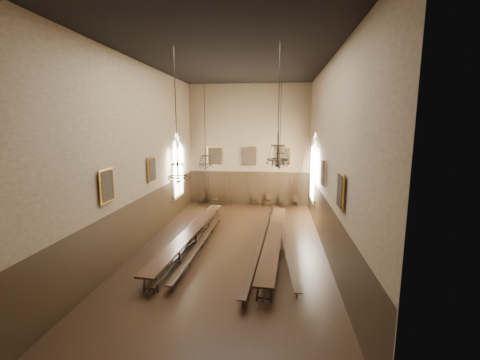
% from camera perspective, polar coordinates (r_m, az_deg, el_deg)
% --- Properties ---
extents(floor, '(9.00, 18.00, 0.02)m').
position_cam_1_polar(floor, '(16.26, -1.37, -11.99)').
color(floor, black).
rests_on(floor, ground).
extents(ceiling, '(9.00, 18.00, 0.02)m').
position_cam_1_polar(ceiling, '(15.41, -1.52, 20.98)').
color(ceiling, black).
rests_on(ceiling, ground).
extents(wall_back, '(9.00, 0.02, 9.00)m').
position_cam_1_polar(wall_back, '(24.11, 1.59, 6.14)').
color(wall_back, '#846E51').
rests_on(wall_back, ground).
extents(wall_front, '(9.00, 0.02, 9.00)m').
position_cam_1_polar(wall_front, '(6.49, -12.74, -3.88)').
color(wall_front, '#846E51').
rests_on(wall_front, ground).
extents(wall_left, '(0.02, 18.00, 9.00)m').
position_cam_1_polar(wall_left, '(16.43, -17.25, 4.04)').
color(wall_left, '#846E51').
rests_on(wall_left, ground).
extents(wall_right, '(0.02, 18.00, 9.00)m').
position_cam_1_polar(wall_right, '(15.22, 15.65, 3.69)').
color(wall_right, '#846E51').
rests_on(wall_right, ground).
extents(wainscot_panelling, '(9.00, 18.00, 2.50)m').
position_cam_1_polar(wainscot_panelling, '(15.84, -1.39, -7.75)').
color(wainscot_panelling, black).
rests_on(wainscot_panelling, floor).
extents(table_left, '(1.32, 10.41, 0.81)m').
position_cam_1_polar(table_left, '(16.61, -8.57, -10.09)').
color(table_left, black).
rests_on(table_left, floor).
extents(table_right, '(1.31, 10.33, 0.80)m').
position_cam_1_polar(table_right, '(15.86, 6.05, -11.01)').
color(table_right, black).
rests_on(table_right, floor).
extents(bench_left_outer, '(0.94, 10.54, 0.47)m').
position_cam_1_polar(bench_left_outer, '(16.77, -9.81, -10.30)').
color(bench_left_outer, black).
rests_on(bench_left_outer, floor).
extents(bench_left_inner, '(0.48, 9.40, 0.42)m').
position_cam_1_polar(bench_left_inner, '(16.29, -6.76, -10.96)').
color(bench_left_inner, black).
rests_on(bench_left_inner, floor).
extents(bench_right_inner, '(0.95, 10.77, 0.48)m').
position_cam_1_polar(bench_right_inner, '(15.83, 3.57, -11.38)').
color(bench_right_inner, black).
rests_on(bench_right_inner, floor).
extents(bench_right_outer, '(0.96, 9.77, 0.44)m').
position_cam_1_polar(bench_right_outer, '(16.06, 8.03, -11.25)').
color(bench_right_outer, black).
rests_on(bench_right_outer, floor).
extents(chair_0, '(0.56, 0.56, 1.03)m').
position_cam_1_polar(chair_0, '(24.77, -6.80, -3.64)').
color(chair_0, black).
rests_on(chair_0, floor).
extents(chair_1, '(0.40, 0.40, 0.89)m').
position_cam_1_polar(chair_1, '(24.66, -4.44, -3.76)').
color(chair_1, black).
rests_on(chair_1, floor).
extents(chair_2, '(0.54, 0.54, 1.03)m').
position_cam_1_polar(chair_2, '(24.42, -1.99, -3.77)').
color(chair_2, black).
rests_on(chair_2, floor).
extents(chair_4, '(0.45, 0.45, 0.99)m').
position_cam_1_polar(chair_4, '(24.29, 2.82, -3.88)').
color(chair_4, black).
rests_on(chair_4, floor).
extents(chair_5, '(0.53, 0.53, 0.94)m').
position_cam_1_polar(chair_5, '(24.17, 4.97, -4.01)').
color(chair_5, black).
rests_on(chair_5, floor).
extents(chair_6, '(0.40, 0.40, 0.89)m').
position_cam_1_polar(chair_6, '(24.22, 7.45, -4.06)').
color(chair_6, black).
rests_on(chair_6, floor).
extents(chair_7, '(0.44, 0.44, 0.86)m').
position_cam_1_polar(chair_7, '(24.26, 9.83, -4.13)').
color(chair_7, black).
rests_on(chair_7, floor).
extents(chandelier_back_left, '(0.77, 0.77, 5.35)m').
position_cam_1_polar(chandelier_back_left, '(18.42, -6.17, 4.02)').
color(chandelier_back_left, black).
rests_on(chandelier_back_left, ceiling).
extents(chandelier_back_right, '(0.86, 0.86, 5.25)m').
position_cam_1_polar(chandelier_back_right, '(17.99, 7.10, 4.03)').
color(chandelier_back_right, black).
rests_on(chandelier_back_right, ceiling).
extents(chandelier_front_left, '(0.80, 0.80, 5.20)m').
position_cam_1_polar(chandelier_front_left, '(13.23, -11.03, 2.21)').
color(chandelier_front_left, black).
rests_on(chandelier_front_left, ceiling).
extents(chandelier_front_right, '(0.84, 0.84, 4.45)m').
position_cam_1_polar(chandelier_front_right, '(12.34, 6.75, 4.96)').
color(chandelier_front_right, black).
rests_on(chandelier_front_right, ceiling).
extents(portrait_back_0, '(1.10, 0.12, 1.40)m').
position_cam_1_polar(portrait_back_0, '(24.41, -4.55, 4.27)').
color(portrait_back_0, '#CA8330').
rests_on(portrait_back_0, wall_back).
extents(portrait_back_1, '(1.10, 0.12, 1.40)m').
position_cam_1_polar(portrait_back_1, '(24.04, 1.55, 4.21)').
color(portrait_back_1, '#CA8330').
rests_on(portrait_back_1, wall_back).
extents(portrait_back_2, '(1.10, 0.12, 1.40)m').
position_cam_1_polar(portrait_back_2, '(23.95, 7.78, 4.11)').
color(portrait_back_2, '#CA8330').
rests_on(portrait_back_2, wall_back).
extents(portrait_left_0, '(0.12, 1.00, 1.30)m').
position_cam_1_polar(portrait_left_0, '(17.39, -15.40, 1.76)').
color(portrait_left_0, '#CA8330').
rests_on(portrait_left_0, wall_left).
extents(portrait_left_1, '(0.12, 1.00, 1.30)m').
position_cam_1_polar(portrait_left_1, '(13.38, -22.59, -0.94)').
color(portrait_left_1, '#CA8330').
rests_on(portrait_left_1, wall_left).
extents(portrait_right_0, '(0.12, 1.00, 1.30)m').
position_cam_1_polar(portrait_right_0, '(16.28, 14.54, 1.27)').
color(portrait_right_0, '#CA8330').
rests_on(portrait_right_0, wall_right).
extents(portrait_right_1, '(0.12, 1.00, 1.30)m').
position_cam_1_polar(portrait_right_1, '(11.90, 17.43, -1.88)').
color(portrait_right_1, '#CA8330').
rests_on(portrait_right_1, wall_right).
extents(window_right, '(0.20, 2.20, 4.60)m').
position_cam_1_polar(window_right, '(20.75, 12.98, 2.26)').
color(window_right, white).
rests_on(window_right, wall_right).
extents(window_left, '(0.20, 2.20, 4.60)m').
position_cam_1_polar(window_left, '(21.64, -11.05, 2.63)').
color(window_left, white).
rests_on(window_left, wall_left).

